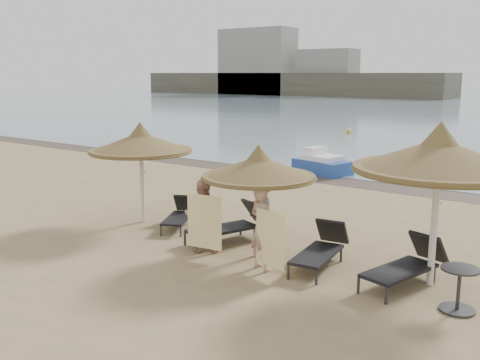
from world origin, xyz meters
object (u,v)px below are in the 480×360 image
Objects in this scene: lounger_near_left at (232,224)px; person_left at (202,210)px; lounger_near_right at (322,248)px; palapa_center at (259,168)px; lounger_far_right at (408,264)px; person_right at (262,221)px; palapa_left at (141,143)px; side_table at (459,291)px; palapa_right at (439,156)px; pedal_boat at (322,164)px; lounger_far_left at (180,214)px.

lounger_near_left is 1.13× the size of person_left.
lounger_near_right is at bearing 160.74° from person_left.
lounger_near_right is (1.41, 0.26, -1.57)m from palapa_center.
lounger_near_left is at bearing 155.16° from palapa_center.
lounger_far_right is at bearing -4.93° from lounger_near_right.
person_right reaches higher than lounger_far_right.
palapa_left reaches higher than person_left.
lounger_near_right is 2.94m from side_table.
palapa_right is 1.27× the size of pedal_boat.
palapa_center reaches higher than pedal_boat.
lounger_near_left is at bearing 1.15° from palapa_left.
person_left is at bearing -167.78° from palapa_right.
lounger_far_right reaches higher than lounger_near_right.
palapa_center is at bearing 167.18° from person_left.
lounger_near_left is 1.04× the size of person_right.
side_table is at bearing -17.25° from lounger_far_right.
palapa_right is 6.84m from lounger_far_left.
palapa_right reaches higher than lounger_near_right.
lounger_far_right is 2.90m from person_right.
lounger_far_left is 0.86× the size of lounger_near_right.
lounger_far_left is at bearing 13.64° from palapa_left.
palapa_left reaches higher than lounger_near_right.
lounger_far_right is (3.20, 0.32, -1.56)m from palapa_center.
person_right is (1.72, -0.18, 0.08)m from person_left.
person_right is (0.54, -0.66, -0.93)m from palapa_center.
palapa_center is 1.20× the size of person_right.
palapa_left is 5.72m from lounger_near_right.
side_table is (4.29, -0.36, -1.60)m from palapa_center.
lounger_far_left is 0.82× the size of lounger_far_right.
lounger_far_left is at bearing 166.48° from palapa_center.
lounger_near_left is at bearing -167.53° from lounger_far_right.
palapa_right is 1.48× the size of lounger_far_right.
palapa_center is at bearing -159.43° from lounger_far_right.
person_left reaches higher than lounger_far_right.
lounger_near_left reaches higher than side_table.
person_right reaches higher than lounger_near_left.
pedal_boat is (-4.83, 9.37, -0.01)m from lounger_near_right.
lounger_near_left is 9.42m from pedal_boat.
person_left is (-0.10, -0.98, 0.54)m from lounger_near_left.
side_table reaches higher than lounger_far_left.
lounger_far_left is at bearing 167.13° from lounger_near_right.
palapa_center is 1.31× the size of person_left.
side_table is at bearing -35.69° from lounger_far_left.
palapa_right reaches higher than palapa_left.
palapa_right is at bearing -141.66° from person_right.
lounger_far_right is at bearing 18.96° from lounger_near_left.
pedal_boat is (-3.95, 10.29, -0.65)m from person_right.
lounger_near_right is at bearing -33.19° from lounger_far_left.
palapa_left reaches higher than side_table.
palapa_left is at bearing 171.09° from lounger_near_right.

